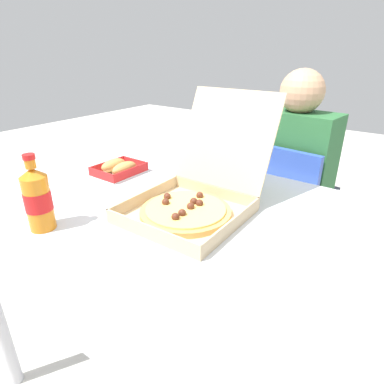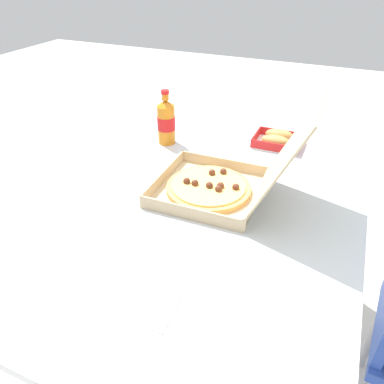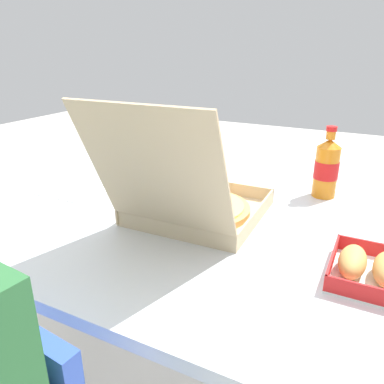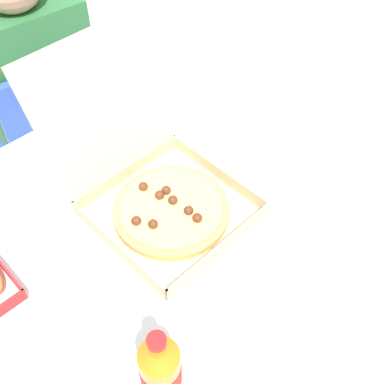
# 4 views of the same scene
# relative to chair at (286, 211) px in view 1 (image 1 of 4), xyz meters

# --- Properties ---
(dining_table) EXTENTS (1.36, 0.98, 0.75)m
(dining_table) POSITION_rel_chair_xyz_m (-0.01, -0.73, 0.20)
(dining_table) COLOR silver
(dining_table) RESTS_ON ground_plane
(chair) EXTENTS (0.44, 0.44, 0.83)m
(chair) POSITION_rel_chair_xyz_m (0.00, 0.00, 0.00)
(chair) COLOR #2D4CAD
(chair) RESTS_ON ground_plane
(diner_person) EXTENTS (0.38, 0.43, 1.15)m
(diner_person) POSITION_rel_chair_xyz_m (0.01, 0.06, 0.21)
(diner_person) COLOR #333847
(diner_person) RESTS_ON ground_plane
(pizza_box_open) EXTENTS (0.35, 0.49, 0.35)m
(pizza_box_open) POSITION_rel_chair_xyz_m (-0.07, -0.69, 0.32)
(pizza_box_open) COLOR tan
(pizza_box_open) RESTS_ON dining_table
(bread_side_box) EXTENTS (0.15, 0.19, 0.06)m
(bread_side_box) POSITION_rel_chair_xyz_m (-0.52, -0.60, 0.29)
(bread_side_box) COLOR white
(bread_side_box) RESTS_ON dining_table
(cola_bottle) EXTENTS (0.07, 0.07, 0.22)m
(cola_bottle) POSITION_rel_chair_xyz_m (-0.36, -1.04, 0.36)
(cola_bottle) COLOR orange
(cola_bottle) RESTS_ON dining_table
(paper_menu) EXTENTS (0.22, 0.16, 0.00)m
(paper_menu) POSITION_rel_chair_xyz_m (0.39, -0.70, 0.27)
(paper_menu) COLOR white
(paper_menu) RESTS_ON dining_table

